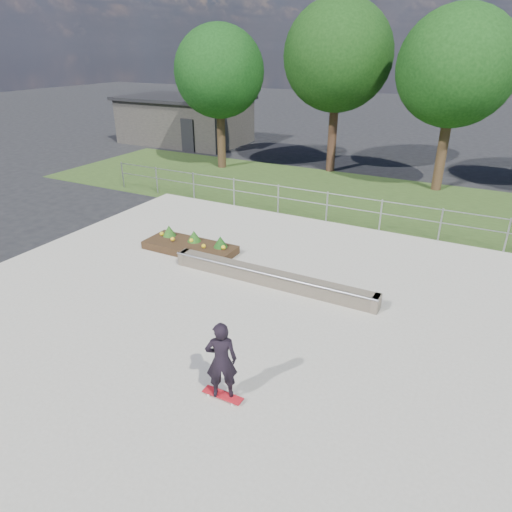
{
  "coord_description": "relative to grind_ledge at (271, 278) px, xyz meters",
  "views": [
    {
      "loc": [
        5.23,
        -7.99,
        6.06
      ],
      "look_at": [
        0.2,
        1.5,
        1.1
      ],
      "focal_mm": 32.0,
      "sensor_mm": 36.0,
      "label": 1
    }
  ],
  "objects": [
    {
      "name": "tree_far_left",
      "position": [
        -8.38,
        10.98,
        4.59
      ],
      "size": [
        4.55,
        4.55,
        7.15
      ],
      "color": "#332214",
      "rests_on": "ground"
    },
    {
      "name": "fence",
      "position": [
        -0.38,
        5.48,
        0.51
      ],
      "size": [
        20.06,
        0.06,
        1.2
      ],
      "color": "#9A9EA3",
      "rests_on": "ground"
    },
    {
      "name": "grind_ledge",
      "position": [
        0.0,
        0.0,
        0.0
      ],
      "size": [
        6.0,
        0.44,
        0.43
      ],
      "color": "brown",
      "rests_on": "concrete_slab"
    },
    {
      "name": "building",
      "position": [
        -14.38,
        15.98,
        1.25
      ],
      "size": [
        8.4,
        5.4,
        3.0
      ],
      "color": "#2F2D2A",
      "rests_on": "ground"
    },
    {
      "name": "planter_bed",
      "position": [
        -3.29,
        0.87,
        -0.02
      ],
      "size": [
        3.0,
        1.2,
        0.61
      ],
      "color": "black",
      "rests_on": "concrete_slab"
    },
    {
      "name": "concrete_slab",
      "position": [
        -0.38,
        -2.02,
        -0.23
      ],
      "size": [
        15.0,
        15.0,
        0.06
      ],
      "primitive_type": "cube",
      "color": "#A5A192",
      "rests_on": "ground"
    },
    {
      "name": "ground",
      "position": [
        -0.38,
        -2.02,
        -0.26
      ],
      "size": [
        120.0,
        120.0,
        0.0
      ],
      "primitive_type": "plane",
      "color": "black",
      "rests_on": "ground"
    },
    {
      "name": "grass_verge",
      "position": [
        -0.38,
        8.98,
        -0.25
      ],
      "size": [
        30.0,
        8.0,
        0.02
      ],
      "primitive_type": "cube",
      "color": "#2B431B",
      "rests_on": "ground"
    },
    {
      "name": "tree_mid_right",
      "position": [
        2.62,
        11.98,
        4.97
      ],
      "size": [
        4.9,
        4.9,
        7.7
      ],
      "color": "#382516",
      "rests_on": "ground"
    },
    {
      "name": "tree_mid_left",
      "position": [
        -2.88,
        12.98,
        5.34
      ],
      "size": [
        5.25,
        5.25,
        8.25
      ],
      "color": "#321C14",
      "rests_on": "ground"
    },
    {
      "name": "skateboarder",
      "position": [
        1.19,
        -4.43,
        0.66
      ],
      "size": [
        0.8,
        0.61,
        1.66
      ],
      "color": "white",
      "rests_on": "concrete_slab"
    }
  ]
}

